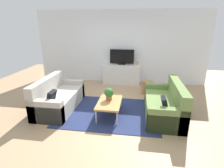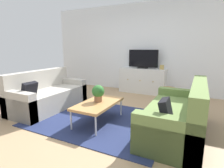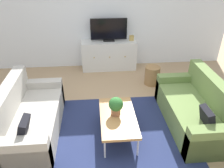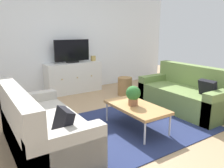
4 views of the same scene
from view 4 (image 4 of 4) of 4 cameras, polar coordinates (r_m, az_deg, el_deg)
The scene contains 11 objects.
ground_plane at distance 3.83m, azimuth 3.09°, elevation -9.97°, with size 10.00×10.00×0.00m, color tan.
wall_back at distance 5.77m, azimuth -12.17°, elevation 11.57°, with size 6.40×0.12×2.70m, color white.
area_rug at distance 3.72m, azimuth 4.48°, elevation -10.65°, with size 2.50×1.90×0.01m, color navy.
couch_left_side at distance 3.06m, azimuth -18.22°, elevation -11.15°, with size 0.83×1.74×0.85m.
couch_right_side at distance 4.62m, azimuth 18.45°, elevation -2.71°, with size 0.83×1.74×0.85m.
coffee_table at distance 3.53m, azimuth 6.23°, elevation -5.97°, with size 0.56×1.05×0.38m.
potted_plant at distance 3.49m, azimuth 5.44°, elevation -2.72°, with size 0.23×0.23×0.31m.
tv_console at distance 5.66m, azimuth -9.82°, elevation 1.67°, with size 1.38×0.47×0.75m.
flat_screen_tv at distance 5.58m, azimuth -10.17°, elevation 8.25°, with size 0.89×0.16×0.56m.
mantel_clock at distance 5.83m, azimuth -4.83°, elevation 6.55°, with size 0.11×0.07×0.13m, color tan.
wicker_basket at distance 5.37m, azimuth 3.31°, elevation -0.55°, with size 0.34×0.34×0.43m, color #9E7547.
Camera 4 is at (-2.09, -2.82, 1.54)m, focal length 35.74 mm.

